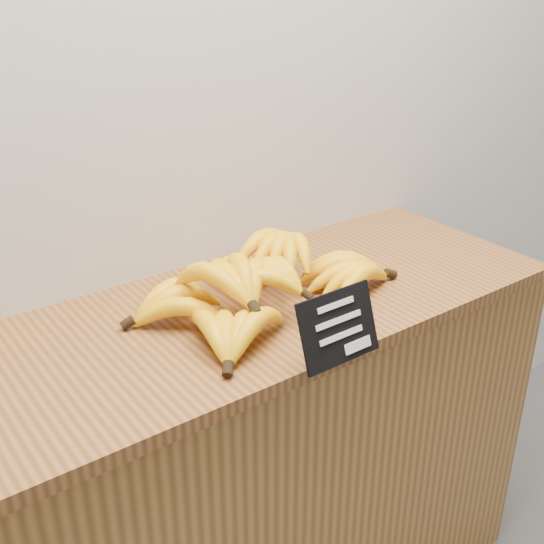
% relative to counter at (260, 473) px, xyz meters
% --- Properties ---
extents(counter, '(1.41, 0.50, 0.90)m').
position_rel_counter_xyz_m(counter, '(0.00, 0.00, 0.00)').
color(counter, '#A07033').
rests_on(counter, ground).
extents(counter_top, '(1.35, 0.54, 0.03)m').
position_rel_counter_xyz_m(counter_top, '(0.00, 0.00, 0.47)').
color(counter_top, brown).
rests_on(counter_top, counter).
extents(chalkboard_sign, '(0.17, 0.05, 0.13)m').
position_rel_counter_xyz_m(chalkboard_sign, '(-0.01, -0.27, 0.55)').
color(chalkboard_sign, black).
rests_on(chalkboard_sign, counter_top).
extents(banana_pile, '(0.60, 0.40, 0.13)m').
position_rel_counter_xyz_m(banana_pile, '(-0.03, -0.02, 0.54)').
color(banana_pile, yellow).
rests_on(banana_pile, counter_top).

